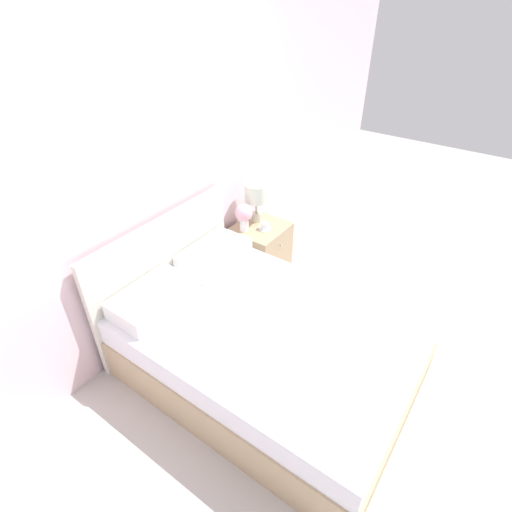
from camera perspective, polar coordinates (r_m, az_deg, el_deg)
ground_plane at (r=3.69m, az=-11.87°, el=-8.83°), size 12.00×12.00×0.00m
wall_back at (r=3.01m, az=-15.80°, el=9.91°), size 8.00×0.06×2.60m
bed at (r=3.02m, az=0.40°, el=-12.31°), size 1.44×2.04×1.03m
nightstand at (r=3.97m, az=0.60°, el=0.79°), size 0.50×0.48×0.56m
table_lamp at (r=3.78m, az=0.05°, el=8.75°), size 0.22×0.22×0.39m
flower_vase at (r=3.69m, az=-1.72°, el=5.91°), size 0.16×0.16×0.27m
teacup at (r=3.77m, az=1.24°, el=4.27°), size 0.12×0.12×0.07m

